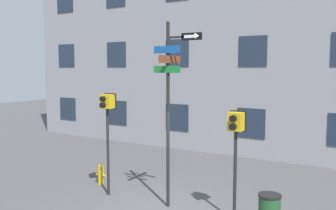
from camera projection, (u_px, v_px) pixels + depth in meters
building_facade at (256, 15)px, 14.83m from camera, size 24.00×0.63×11.47m
street_sign_pole at (170, 98)px, 9.54m from camera, size 1.35×1.04×4.80m
pedestrian_signal_left at (107, 115)px, 10.55m from camera, size 0.42×0.40×2.92m
pedestrian_signal_right at (236, 134)px, 8.74m from camera, size 0.40×0.40×2.64m
fire_hydrant at (101, 174)px, 11.76m from camera, size 0.35×0.19×0.64m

